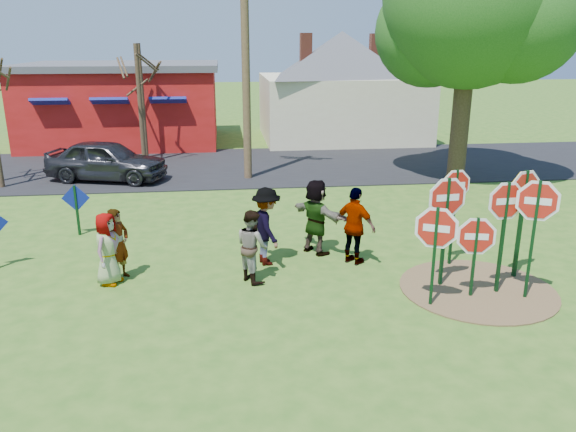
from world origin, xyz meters
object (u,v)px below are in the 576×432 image
stop_sign_a (436,236)px  person_b (119,244)px  stop_sign_b (455,193)px  person_a (108,249)px  stop_sign_c (505,212)px  stop_sign_d (524,198)px  utility_pole (245,40)px  suv (106,160)px  leafy_tree (475,10)px

stop_sign_a → person_b: bearing=-172.8°
stop_sign_b → person_a: stop_sign_b is taller
stop_sign_c → stop_sign_d: stop_sign_d is taller
stop_sign_b → utility_pole: utility_pole is taller
person_b → suv: (-1.94, 9.11, -0.01)m
stop_sign_c → suv: stop_sign_c is taller
stop_sign_c → utility_pole: 11.96m
suv → person_a: bearing=-153.1°
stop_sign_b → person_a: (-7.60, -0.14, -0.93)m
stop_sign_d → stop_sign_a: bearing=-173.6°
stop_sign_a → leafy_tree: bearing=89.6°
stop_sign_d → suv: bearing=117.2°
person_b → stop_sign_a: bearing=-79.3°
suv → utility_pole: bearing=-76.1°
stop_sign_c → person_b: size_ratio=1.58×
utility_pole → leafy_tree: size_ratio=1.02×
utility_pole → stop_sign_d: bearing=-61.5°
stop_sign_b → stop_sign_c: stop_sign_c is taller
stop_sign_b → leafy_tree: 9.47m
stop_sign_b → leafy_tree: bearing=57.7°
leafy_tree → person_a: bearing=-144.7°
stop_sign_b → leafy_tree: leafy_tree is taller
person_b → utility_pole: size_ratio=0.17×
stop_sign_a → stop_sign_b: stop_sign_b is taller
stop_sign_b → person_a: bearing=173.2°
stop_sign_a → person_a: size_ratio=1.37×
person_b → leafy_tree: leafy_tree is taller
utility_pole → leafy_tree: utility_pole is taller
stop_sign_b → utility_pole: bearing=107.1°
stop_sign_c → suv: size_ratio=0.57×
person_a → utility_pole: size_ratio=0.17×
utility_pole → leafy_tree: 7.88m
stop_sign_d → person_b: (-8.55, 0.96, -1.01)m
stop_sign_a → suv: size_ratio=0.50×
stop_sign_b → utility_pole: (-4.21, 9.01, 3.25)m
person_a → suv: size_ratio=0.36×
stop_sign_a → utility_pole: bearing=130.9°
stop_sign_c → stop_sign_d: (0.75, 0.70, 0.07)m
stop_sign_a → stop_sign_c: size_ratio=0.86×
person_a → person_b: bearing=-16.7°
stop_sign_b → leafy_tree: (3.50, 7.71, 4.23)m
person_b → utility_pole: bearing=9.1°
stop_sign_b → suv: (-9.36, 9.22, -0.94)m
stop_sign_b → person_b: 7.48m
person_b → suv: person_b is taller
person_b → utility_pole: (3.21, 8.91, 4.17)m
person_b → suv: bearing=40.9°
person_b → stop_sign_b: bearing=-61.9°
stop_sign_a → person_a: (-6.43, 1.80, -0.66)m
stop_sign_b → suv: stop_sign_b is taller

